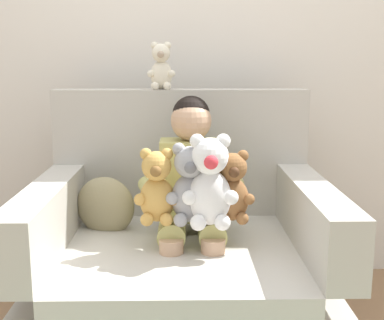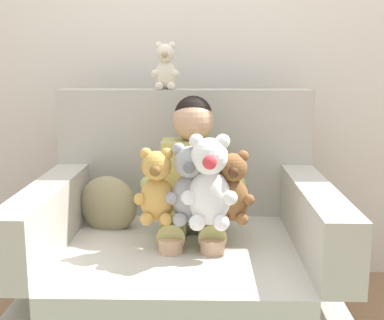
# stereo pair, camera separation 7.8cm
# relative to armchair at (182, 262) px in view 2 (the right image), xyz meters

# --- Properties ---
(back_wall) EXTENTS (6.00, 0.10, 2.60)m
(back_wall) POSITION_rel_armchair_xyz_m (0.00, 0.69, 0.99)
(back_wall) COLOR silver
(back_wall) RESTS_ON ground
(armchair) EXTENTS (1.18, 1.00, 1.01)m
(armchair) POSITION_rel_armchair_xyz_m (0.00, 0.00, 0.00)
(armchair) COLOR #BCB7AD
(armchair) RESTS_ON ground
(seated_child) EXTENTS (0.45, 0.39, 0.82)m
(seated_child) POSITION_rel_armchair_xyz_m (0.04, 0.04, 0.32)
(seated_child) COLOR tan
(seated_child) RESTS_ON armchair
(plush_honey) EXTENTS (0.17, 0.14, 0.29)m
(plush_honey) POSITION_rel_armchair_xyz_m (-0.09, -0.12, 0.35)
(plush_honey) COLOR gold
(plush_honey) RESTS_ON armchair
(plush_grey) EXTENTS (0.19, 0.15, 0.31)m
(plush_grey) POSITION_rel_armchair_xyz_m (0.04, -0.13, 0.36)
(plush_grey) COLOR #9E9EA3
(plush_grey) RESTS_ON armchair
(plush_white) EXTENTS (0.21, 0.17, 0.35)m
(plush_white) POSITION_rel_armchair_xyz_m (0.11, -0.16, 0.38)
(plush_white) COLOR white
(plush_white) RESTS_ON armchair
(plush_brown) EXTENTS (0.17, 0.14, 0.28)m
(plush_brown) POSITION_rel_armchair_xyz_m (0.20, -0.11, 0.34)
(plush_brown) COLOR brown
(plush_brown) RESTS_ON armchair
(plush_cream_on_backrest) EXTENTS (0.13, 0.10, 0.22)m
(plush_cream_on_backrest) POSITION_rel_armchair_xyz_m (-0.09, 0.37, 0.80)
(plush_cream_on_backrest) COLOR silver
(plush_cream_on_backrest) RESTS_ON armchair
(throw_pillow) EXTENTS (0.28, 0.17, 0.26)m
(throw_pillow) POSITION_rel_armchair_xyz_m (-0.33, 0.14, 0.20)
(throw_pillow) COLOR #998C66
(throw_pillow) RESTS_ON armchair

